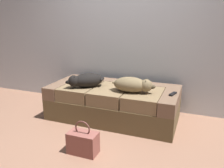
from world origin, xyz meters
TOP-DOWN VIEW (x-y plane):
  - ground_plane at (0.00, 0.00)m, footprint 10.00×10.00m
  - back_wall at (0.00, 1.55)m, footprint 6.40×0.10m
  - couch at (0.00, 0.95)m, footprint 1.81×0.86m
  - dog_dark at (-0.35, 0.79)m, footprint 0.50×0.47m
  - dog_tan at (0.33, 0.81)m, footprint 0.59×0.27m
  - tv_remote at (0.83, 0.89)m, footprint 0.09×0.16m
  - handbag at (0.02, -0.02)m, footprint 0.32×0.18m

SIDE VIEW (x-z plane):
  - ground_plane at x=0.00m, z-range 0.00..0.00m
  - handbag at x=0.02m, z-range -0.06..0.31m
  - couch at x=0.00m, z-range 0.00..0.48m
  - tv_remote at x=0.83m, z-range 0.48..0.50m
  - dog_dark at x=-0.35m, z-range 0.48..0.67m
  - dog_tan at x=0.33m, z-range 0.48..0.68m
  - back_wall at x=0.00m, z-range 0.00..2.80m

